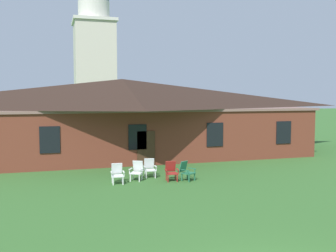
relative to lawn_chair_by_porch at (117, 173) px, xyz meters
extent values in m
cube|color=brown|center=(1.89, 9.13, 1.10)|extent=(24.86, 10.00, 3.20)
cube|color=#835E55|center=(1.89, 9.13, 2.78)|extent=(25.36, 10.20, 0.16)
pyramid|color=black|center=(1.89, 9.13, 3.87)|extent=(25.86, 10.40, 2.02)
cube|color=black|center=(-3.09, 4.10, 1.26)|extent=(1.10, 0.06, 1.50)
cube|color=black|center=(1.89, 4.10, 1.26)|extent=(1.10, 0.06, 1.50)
cube|color=black|center=(6.86, 4.10, 1.26)|extent=(1.10, 0.06, 1.50)
cube|color=black|center=(11.83, 4.10, 1.26)|extent=(1.10, 0.06, 1.50)
cube|color=#422819|center=(2.40, 4.10, 0.55)|extent=(1.10, 0.06, 2.10)
cube|color=beige|center=(2.22, 30.44, 6.04)|extent=(4.80, 4.80, 13.07)
cube|color=silver|center=(2.22, 30.44, 12.76)|extent=(5.18, 5.18, 0.36)
cylinder|color=silver|center=(2.22, 30.44, 14.04)|extent=(3.80, 3.80, 2.20)
cube|color=white|center=(0.21, -0.36, -0.32)|extent=(0.05, 0.05, 0.36)
cube|color=white|center=(-0.25, -0.33, -0.32)|extent=(0.05, 0.05, 0.36)
cube|color=white|center=(0.24, 0.08, -0.32)|extent=(0.05, 0.05, 0.36)
cube|color=white|center=(-0.22, 0.11, -0.32)|extent=(0.05, 0.05, 0.36)
cube|color=white|center=(-0.01, -0.12, -0.11)|extent=(0.57, 0.55, 0.05)
cube|color=white|center=(0.01, 0.19, 0.19)|extent=(0.52, 0.22, 0.54)
cube|color=white|center=(0.28, -0.16, 0.08)|extent=(0.09, 0.47, 0.03)
cube|color=white|center=(0.27, -0.32, -0.03)|extent=(0.04, 0.04, 0.22)
cube|color=white|center=(-0.30, -0.13, 0.08)|extent=(0.09, 0.47, 0.03)
cube|color=white|center=(-0.31, -0.29, -0.03)|extent=(0.04, 0.04, 0.22)
cube|color=white|center=(1.08, 0.01, -0.32)|extent=(0.07, 0.07, 0.36)
cube|color=white|center=(0.68, 0.23, -0.32)|extent=(0.07, 0.07, 0.36)
cube|color=white|center=(1.30, 0.39, -0.32)|extent=(0.07, 0.07, 0.36)
cube|color=white|center=(0.90, 0.62, -0.32)|extent=(0.07, 0.07, 0.36)
cube|color=white|center=(0.99, 0.31, -0.11)|extent=(0.73, 0.72, 0.05)
cube|color=white|center=(1.15, 0.58, 0.19)|extent=(0.54, 0.42, 0.54)
cube|color=white|center=(1.24, 0.15, 0.08)|extent=(0.28, 0.44, 0.03)
cube|color=white|center=(1.16, 0.01, -0.03)|extent=(0.05, 0.05, 0.22)
cube|color=white|center=(0.73, 0.44, 0.08)|extent=(0.28, 0.44, 0.03)
cube|color=white|center=(0.65, 0.30, -0.03)|extent=(0.05, 0.05, 0.22)
cube|color=white|center=(2.04, 0.59, -0.32)|extent=(0.05, 0.05, 0.36)
cube|color=white|center=(1.58, 0.62, -0.32)|extent=(0.05, 0.05, 0.36)
cube|color=white|center=(2.07, 1.03, -0.32)|extent=(0.05, 0.05, 0.36)
cube|color=white|center=(1.62, 1.06, -0.32)|extent=(0.05, 0.05, 0.36)
cube|color=white|center=(1.83, 0.82, -0.11)|extent=(0.58, 0.56, 0.05)
cube|color=white|center=(1.85, 1.13, 0.19)|extent=(0.53, 0.23, 0.54)
cube|color=white|center=(2.11, 0.78, 0.08)|extent=(0.10, 0.47, 0.03)
cube|color=white|center=(2.10, 0.62, -0.03)|extent=(0.04, 0.04, 0.22)
cube|color=white|center=(1.54, 0.83, 0.08)|extent=(0.10, 0.47, 0.03)
cube|color=white|center=(1.52, 0.67, -0.03)|extent=(0.04, 0.04, 0.22)
cube|color=maroon|center=(2.85, -0.54, -0.32)|extent=(0.05, 0.05, 0.36)
cube|color=maroon|center=(2.39, -0.49, -0.32)|extent=(0.05, 0.05, 0.36)
cube|color=maroon|center=(2.89, -0.10, -0.32)|extent=(0.05, 0.05, 0.36)
cube|color=maroon|center=(2.44, -0.05, -0.32)|extent=(0.05, 0.05, 0.36)
cube|color=maroon|center=(2.64, -0.30, -0.11)|extent=(0.59, 0.57, 0.05)
cube|color=maroon|center=(2.67, 0.01, 0.19)|extent=(0.53, 0.24, 0.54)
cube|color=maroon|center=(2.93, -0.35, 0.08)|extent=(0.11, 0.47, 0.03)
cube|color=maroon|center=(2.91, -0.51, -0.03)|extent=(0.04, 0.04, 0.22)
cube|color=maroon|center=(2.35, -0.29, 0.08)|extent=(0.11, 0.47, 0.03)
cube|color=maroon|center=(2.33, -0.45, -0.03)|extent=(0.04, 0.04, 0.22)
cube|color=#28704C|center=(3.77, -0.51, -0.32)|extent=(0.07, 0.07, 0.36)
cube|color=#28704C|center=(3.38, -0.76, -0.32)|extent=(0.07, 0.07, 0.36)
cube|color=#28704C|center=(3.52, -0.14, -0.32)|extent=(0.07, 0.07, 0.36)
cube|color=#28704C|center=(3.14, -0.39, -0.32)|extent=(0.07, 0.07, 0.36)
cube|color=#28704C|center=(3.45, -0.45, -0.11)|extent=(0.74, 0.73, 0.05)
cube|color=#28704C|center=(3.28, -0.19, 0.19)|extent=(0.53, 0.44, 0.54)
cube|color=#28704C|center=(3.71, -0.31, 0.08)|extent=(0.31, 0.42, 0.03)
cube|color=#28704C|center=(3.79, -0.44, -0.03)|extent=(0.06, 0.06, 0.22)
cube|color=#28704C|center=(3.22, -0.63, 0.08)|extent=(0.31, 0.42, 0.03)
cube|color=#28704C|center=(3.31, -0.76, -0.03)|extent=(0.06, 0.06, 0.22)
camera|label=1|loc=(-2.90, -18.11, 3.70)|focal=41.14mm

